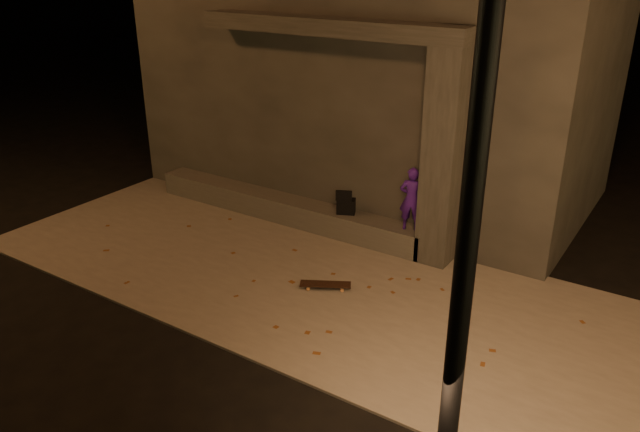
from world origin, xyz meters
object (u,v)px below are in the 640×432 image
Objects in this scene: skateboarder at (411,199)px; street_lamp_0 at (482,97)px; backpack at (346,205)px; column at (442,160)px; skateboard at (325,284)px.

skateboarder is 7.16m from street_lamp_0.
skateboarder is 2.39× the size of backpack.
backpack is at bearing -18.56° from skateboarder.
street_lamp_0 is at bearing -66.64° from column.
street_lamp_0 is (2.46, -5.70, 2.37)m from column.
backpack is 7.95m from street_lamp_0.
column is 6.65m from street_lamp_0.
skateboard is at bearing -92.16° from backpack.
skateboarder is 1.35m from backpack.
column is 2.75m from skateboard.
street_lamp_0 reaches higher than skateboarder.
skateboarder is at bearing 117.46° from street_lamp_0.
skateboard is (-1.03, -1.87, -1.73)m from column.
skateboard is 6.61m from street_lamp_0.
skateboard is at bearing 132.40° from street_lamp_0.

